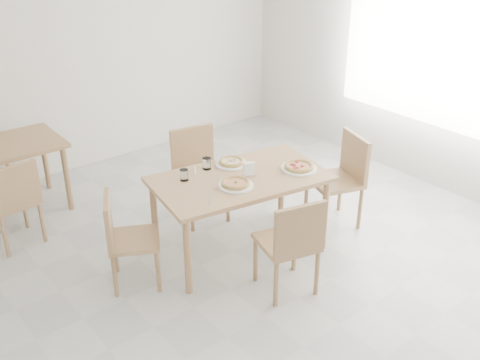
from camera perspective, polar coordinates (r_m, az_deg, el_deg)
room at (r=6.20m, az=22.45°, el=11.32°), size 7.28×7.00×7.00m
main_table at (r=4.95m, az=0.00°, el=-0.54°), size 1.64×1.10×0.75m
chair_south at (r=4.49m, az=5.30°, el=-6.13°), size 0.53×0.53×0.88m
chair_north at (r=5.62m, az=-4.34°, el=1.32°), size 0.53×0.53×0.92m
chair_west at (r=4.70m, az=-11.74°, el=-5.46°), size 0.55×0.55×0.82m
chair_east at (r=5.57m, az=10.41°, el=0.66°), size 0.58×0.58×0.92m
plate_margherita at (r=4.75m, az=-0.43°, el=-0.56°), size 0.30×0.30×0.02m
plate_mushroom at (r=5.14m, az=-0.88°, el=1.65°), size 0.30×0.30×0.02m
plate_pepperoni at (r=5.08m, az=6.01°, el=1.17°), size 0.33×0.33×0.02m
pizza_margherita at (r=4.74m, az=-0.43°, el=-0.32°), size 0.30×0.30×0.03m
pizza_mushroom at (r=5.13m, az=-0.89°, el=1.88°), size 0.28×0.28×0.03m
pizza_pepperoni at (r=5.07m, az=6.02°, el=1.40°), size 0.33×0.33×0.03m
tumbler_a at (r=4.87m, az=-5.71°, el=0.51°), size 0.08×0.08×0.10m
tumbler_b at (r=5.05m, az=-3.41°, el=1.68°), size 0.08×0.08×0.11m
napkin_holder at (r=4.91m, az=0.92°, el=1.05°), size 0.13×0.10×0.13m
fork_a at (r=4.55m, az=-3.10°, el=-1.98°), size 0.09×0.15×0.01m
fork_b at (r=5.03m, az=-4.55°, el=0.91°), size 0.11×0.16×0.01m
chair_back_s at (r=5.50m, az=-22.02°, el=-1.73°), size 0.47×0.47×0.86m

